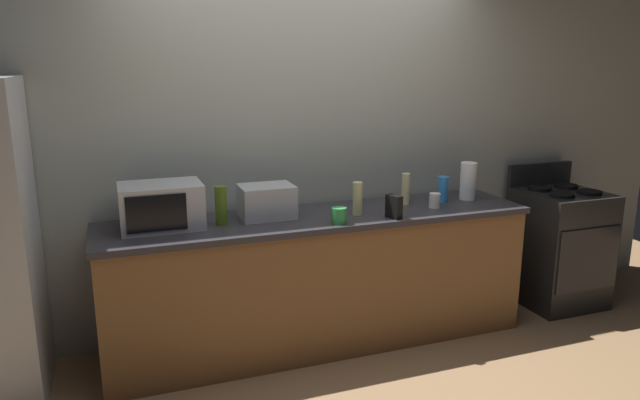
% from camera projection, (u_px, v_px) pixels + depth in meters
% --- Properties ---
extents(ground_plane, '(8.00, 8.00, 0.00)m').
position_uv_depth(ground_plane, '(342.00, 369.00, 3.62)').
color(ground_plane, '#93704C').
extents(back_wall, '(6.40, 0.10, 2.70)m').
position_uv_depth(back_wall, '(300.00, 139.00, 4.05)').
color(back_wall, '#9EA399').
rests_on(back_wall, ground_plane).
extents(counter_run, '(2.84, 0.64, 0.90)m').
position_uv_depth(counter_run, '(320.00, 279.00, 3.88)').
color(counter_run, brown).
rests_on(counter_run, ground_plane).
extents(stove_range, '(0.60, 0.61, 1.08)m').
position_uv_depth(stove_range, '(559.00, 246.00, 4.55)').
color(stove_range, black).
rests_on(stove_range, ground_plane).
extents(microwave, '(0.48, 0.35, 0.27)m').
position_uv_depth(microwave, '(161.00, 206.00, 3.45)').
color(microwave, '#B7BABF').
rests_on(microwave, counter_run).
extents(toaster_oven, '(0.34, 0.26, 0.21)m').
position_uv_depth(toaster_oven, '(267.00, 201.00, 3.69)').
color(toaster_oven, '#B7BABF').
rests_on(toaster_oven, counter_run).
extents(paper_towel_roll, '(0.12, 0.12, 0.27)m').
position_uv_depth(paper_towel_roll, '(468.00, 181.00, 4.18)').
color(paper_towel_roll, white).
rests_on(paper_towel_roll, counter_run).
extents(cordless_phone, '(0.08, 0.12, 0.15)m').
position_uv_depth(cordless_phone, '(394.00, 207.00, 3.68)').
color(cordless_phone, black).
rests_on(cordless_phone, counter_run).
extents(bottle_spray_cleaner, '(0.07, 0.07, 0.18)m').
position_uv_depth(bottle_spray_cleaner, '(443.00, 189.00, 4.10)').
color(bottle_spray_cleaner, '#338CE5').
rests_on(bottle_spray_cleaner, counter_run).
extents(bottle_hand_soap, '(0.06, 0.06, 0.22)m').
position_uv_depth(bottle_hand_soap, '(406.00, 189.00, 4.03)').
color(bottle_hand_soap, beige).
rests_on(bottle_hand_soap, counter_run).
extents(bottle_olive_oil, '(0.07, 0.07, 0.24)m').
position_uv_depth(bottle_olive_oil, '(221.00, 205.00, 3.53)').
color(bottle_olive_oil, '#4C6B19').
rests_on(bottle_olive_oil, counter_run).
extents(bottle_vinegar, '(0.06, 0.06, 0.22)m').
position_uv_depth(bottle_vinegar, '(358.00, 198.00, 3.76)').
color(bottle_vinegar, beige).
rests_on(bottle_vinegar, counter_run).
extents(mug_white, '(0.08, 0.08, 0.10)m').
position_uv_depth(mug_white, '(435.00, 200.00, 3.96)').
color(mug_white, white).
rests_on(mug_white, counter_run).
extents(mug_green, '(0.09, 0.09, 0.10)m').
position_uv_depth(mug_green, '(339.00, 216.00, 3.56)').
color(mug_green, '#2D8C47').
rests_on(mug_green, counter_run).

